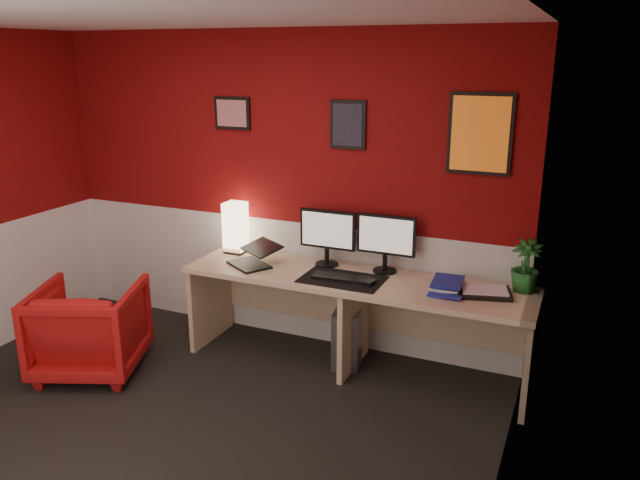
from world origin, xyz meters
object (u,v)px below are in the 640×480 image
Objects in this scene: shoji_lamp at (236,229)px; armchair at (90,328)px; monitor_left at (327,229)px; potted_plant at (526,266)px; zen_tray at (485,292)px; laptop at (249,252)px; pc_tower at (349,333)px; monitor_right at (386,235)px; desk at (354,323)px.

armchair is at bearing -123.75° from shoji_lamp.
monitor_left is 1.58× the size of potted_plant.
laptop is at bearing -176.30° from zen_tray.
pc_tower is 1.96m from armchair.
monitor_right reaches higher than pc_tower.
monitor_left reaches higher than desk.
monitor_right is 0.84m from pc_tower.
shoji_lamp is 0.69× the size of monitor_right.
desk is 1.31m from potted_plant.
monitor_right is 0.77× the size of armchair.
zen_tray is (1.78, 0.11, -0.09)m from laptop.
zen_tray is (1.23, -0.14, -0.28)m from monitor_left.
potted_plant is 3.19m from armchair.
zen_tray is at bearing 2.28° from desk.
laptop is 1.78m from zen_tray.
monitor_left is at bearing 56.82° from laptop.
monitor_left is 1.66× the size of zen_tray.
laptop reaches higher than armchair.
pc_tower is (0.22, -0.07, -0.80)m from monitor_left.
shoji_lamp is at bearing 170.46° from desk.
potted_plant is at bearing 1.42° from monitor_left.
shoji_lamp is at bearing 164.54° from pc_tower.
shoji_lamp is (-1.12, 0.19, 0.56)m from desk.
zen_tray is at bearing -143.17° from potted_plant.
shoji_lamp is 1.14× the size of zen_tray.
potted_plant is at bearing 0.13° from monitor_right.
laptop is at bearing -171.74° from potted_plant.
pc_tower is at bearing -18.43° from monitor_left.
monitor_left is 0.83m from pc_tower.
monitor_right is at bearing -179.87° from potted_plant.
desk is 3.46× the size of armchair.
laptop is 1.00m from pc_tower.
shoji_lamp is 2.28m from potted_plant.
laptop reaches higher than desk.
monitor_left is 1.93m from armchair.
monitor_left reaches higher than armchair.
desk is 0.19m from pc_tower.
monitor_left is (-0.30, 0.18, 0.66)m from desk.
potted_plant reaches higher than pc_tower.
zen_tray is at bearing -4.21° from shoji_lamp.
potted_plant is (1.47, 0.04, -0.11)m from monitor_left.
monitor_right is at bearing 167.20° from zen_tray.
potted_plant is (1.01, 0.00, -0.11)m from monitor_right.
armchair is (-1.79, -0.83, -0.02)m from desk.
shoji_lamp is 1.26m from pc_tower.
desk is at bearing -30.81° from monitor_left.
zen_tray is (0.77, -0.17, -0.28)m from monitor_right.
desk is at bearing -64.92° from pc_tower.
shoji_lamp reaches higher than zen_tray.
zen_tray is at bearing 35.45° from laptop.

